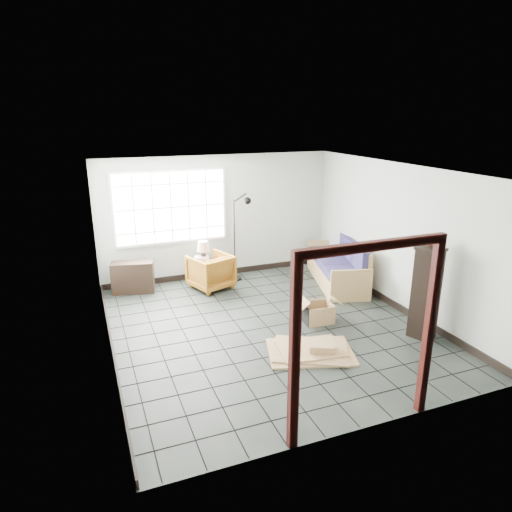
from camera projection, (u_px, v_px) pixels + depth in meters
name	position (u px, v px, depth m)	size (l,w,h in m)	color
ground	(268.00, 327.00, 7.61)	(5.50, 5.50, 0.00)	black
room_shell	(268.00, 229.00, 7.13)	(5.02, 5.52, 2.61)	#B3B7B0
window_panel	(171.00, 207.00, 9.18)	(2.32, 0.08, 1.52)	silver
doorway_trim	(368.00, 316.00, 4.80)	(1.80, 0.08, 2.20)	black
futon_sofa	(340.00, 267.00, 9.51)	(1.34, 2.25, 0.94)	olive
armchair	(211.00, 270.00, 9.20)	(0.75, 0.70, 0.77)	brown
side_table	(204.00, 265.00, 9.46)	(0.56, 0.56, 0.49)	black
table_lamp	(203.00, 247.00, 9.35)	(0.32, 0.32, 0.42)	black
projector	(202.00, 259.00, 9.38)	(0.33, 0.29, 0.10)	silver
floor_lamp	(241.00, 235.00, 9.52)	(0.54, 0.34, 1.84)	black
console_shelf	(133.00, 277.00, 8.99)	(0.86, 0.49, 0.63)	black
tall_shelf	(426.00, 293.00, 7.06)	(0.44, 0.49, 1.48)	black
pot	(431.00, 243.00, 6.92)	(0.17, 0.17, 0.11)	black
open_box	(318.00, 313.00, 7.77)	(0.81, 0.44, 0.44)	brown
cardboard_pile	(312.00, 350.00, 6.78)	(1.45, 1.23, 0.18)	brown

